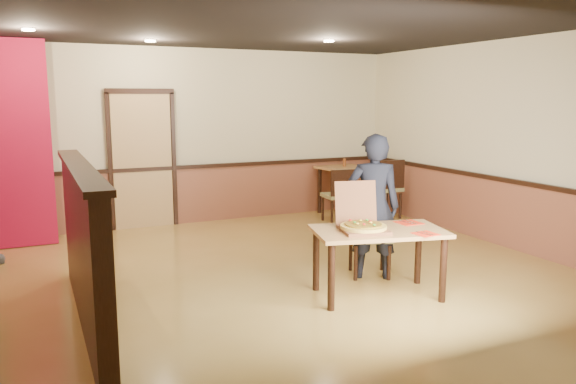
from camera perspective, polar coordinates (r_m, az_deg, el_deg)
name	(u,v)px	position (r m, az deg, el deg)	size (l,w,h in m)	color
floor	(280,285)	(6.21, -0.84, -9.44)	(7.00, 7.00, 0.00)	tan
ceiling	(279,19)	(5.92, -0.91, 17.13)	(7.00, 7.00, 0.00)	black
wall_back	(191,137)	(9.20, -9.78, 5.55)	(7.00, 7.00, 0.00)	beige
wall_right	(524,146)	(7.98, 22.83, 4.35)	(7.00, 7.00, 0.00)	beige
wainscot_back	(194,195)	(9.28, -9.57, -0.32)	(7.00, 0.04, 0.90)	brown
chair_rail_back	(193,167)	(9.20, -9.61, 2.55)	(7.00, 0.06, 0.06)	black
wainscot_right	(517,217)	(8.09, 22.26, -2.36)	(0.04, 7.00, 0.90)	brown
chair_rail_right	(518,182)	(8.00, 22.37, 0.92)	(0.06, 7.00, 0.06)	black
back_door	(142,161)	(9.02, -14.57, 3.07)	(0.90, 0.06, 2.10)	tan
booth_partition	(84,244)	(5.34, -20.04, -4.95)	(0.20, 3.10, 1.44)	black
spot_a	(28,29)	(7.21, -24.88, 14.75)	(0.14, 0.14, 0.02)	#FFDFB2
spot_b	(150,41)	(8.06, -13.83, 14.70)	(0.14, 0.14, 0.02)	#FFDFB2
spot_c	(329,41)	(7.87, 4.17, 15.07)	(0.14, 0.14, 0.02)	#FFDFB2
main_table	(378,240)	(5.79, 9.17, -4.80)	(1.45, 1.03, 0.70)	tan
diner_chair	(369,231)	(6.54, 8.22, -3.96)	(0.59, 0.59, 0.92)	olive
side_chair_left	(339,193)	(9.14, 5.25, -0.14)	(0.48, 0.48, 0.89)	olive
side_chair_right	(386,186)	(9.61, 9.96, 0.59)	(0.50, 0.50, 1.00)	olive
side_table	(345,177)	(9.87, 5.77, 1.53)	(0.91, 0.91, 0.83)	tan
diner	(373,207)	(6.34, 8.64, -1.49)	(0.60, 0.39, 1.64)	black
pizza_box	(362,224)	(5.69, 7.52, -3.28)	(0.55, 0.61, 0.47)	brown
pizza	(363,227)	(5.65, 7.68, -3.50)	(0.46, 0.46, 0.03)	#E5C353
napkin_near	(426,234)	(5.66, 13.80, -4.14)	(0.22, 0.22, 0.01)	red
napkin_far	(409,223)	(6.12, 12.17, -3.06)	(0.24, 0.24, 0.01)	red
condiment	(344,163)	(9.88, 5.75, 3.00)	(0.05, 0.05, 0.13)	brown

